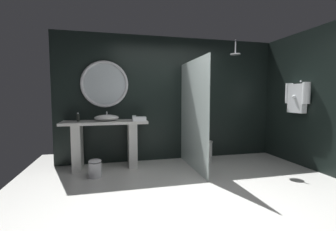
# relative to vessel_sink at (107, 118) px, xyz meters

# --- Properties ---
(ground_plane) EXTENTS (5.76, 5.76, 0.00)m
(ground_plane) POSITION_rel_vessel_sink_xyz_m (1.38, -1.57, -0.95)
(ground_plane) COLOR silver
(back_wall_panel) EXTENTS (4.80, 0.10, 2.60)m
(back_wall_panel) POSITION_rel_vessel_sink_xyz_m (1.38, 0.33, 0.35)
(back_wall_panel) COLOR black
(back_wall_panel) RESTS_ON ground_plane
(side_wall_right) EXTENTS (0.10, 2.47, 2.60)m
(side_wall_right) POSITION_rel_vessel_sink_xyz_m (3.73, -0.81, 0.35)
(side_wall_right) COLOR black
(side_wall_right) RESTS_ON ground_plane
(vanity_counter) EXTENTS (1.57, 0.55, 0.89)m
(vanity_counter) POSITION_rel_vessel_sink_xyz_m (-0.03, -0.02, -0.41)
(vanity_counter) COLOR silver
(vanity_counter) RESTS_ON ground_plane
(vessel_sink) EXTENTS (0.46, 0.37, 0.17)m
(vessel_sink) POSITION_rel_vessel_sink_xyz_m (0.00, 0.00, 0.00)
(vessel_sink) COLOR white
(vessel_sink) RESTS_ON vanity_counter
(tumbler_cup) EXTENTS (0.08, 0.08, 0.10)m
(tumbler_cup) POSITION_rel_vessel_sink_xyz_m (0.51, -0.06, -0.01)
(tumbler_cup) COLOR silver
(tumbler_cup) RESTS_ON vanity_counter
(soap_dispenser) EXTENTS (0.06, 0.06, 0.16)m
(soap_dispenser) POSITION_rel_vessel_sink_xyz_m (-0.52, 0.03, 0.01)
(soap_dispenser) COLOR #282D28
(soap_dispenser) RESTS_ON vanity_counter
(round_wall_mirror) EXTENTS (0.92, 0.06, 0.92)m
(round_wall_mirror) POSITION_rel_vessel_sink_xyz_m (-0.03, 0.24, 0.64)
(round_wall_mirror) COLOR silver
(shower_glass_panel) EXTENTS (0.02, 1.46, 2.02)m
(shower_glass_panel) POSITION_rel_vessel_sink_xyz_m (1.57, -0.45, 0.06)
(shower_glass_panel) COLOR silver
(shower_glass_panel) RESTS_ON ground_plane
(rain_shower_head) EXTENTS (0.20, 0.20, 0.30)m
(rain_shower_head) POSITION_rel_vessel_sink_xyz_m (2.56, -0.19, 1.28)
(rain_shower_head) COLOR silver
(hanging_bathrobe) EXTENTS (0.20, 0.56, 0.63)m
(hanging_bathrobe) POSITION_rel_vessel_sink_xyz_m (3.59, -0.74, 0.40)
(hanging_bathrobe) COLOR silver
(toilet) EXTENTS (0.41, 0.61, 0.56)m
(toilet) POSITION_rel_vessel_sink_xyz_m (1.93, 0.01, -0.69)
(toilet) COLOR white
(toilet) RESTS_ON ground_plane
(waste_bin) EXTENTS (0.21, 0.21, 0.31)m
(waste_bin) POSITION_rel_vessel_sink_xyz_m (-0.20, -0.54, -0.80)
(waste_bin) COLOR silver
(waste_bin) RESTS_ON ground_plane
(folded_hand_towel) EXTENTS (0.26, 0.17, 0.08)m
(folded_hand_towel) POSITION_rel_vessel_sink_xyz_m (0.59, -0.20, -0.02)
(folded_hand_towel) COLOR white
(folded_hand_towel) RESTS_ON vanity_counter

